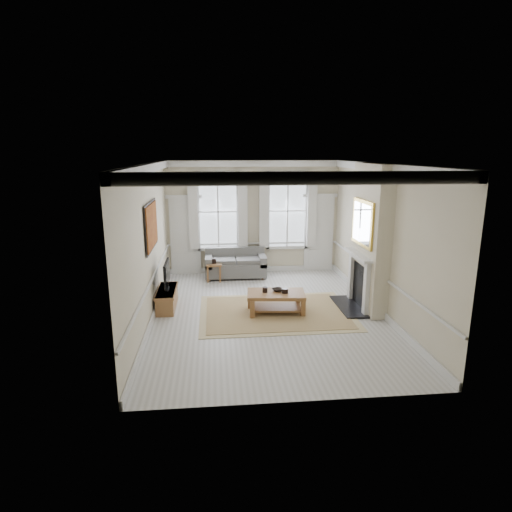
{
  "coord_description": "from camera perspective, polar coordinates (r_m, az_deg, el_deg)",
  "views": [
    {
      "loc": [
        -1.18,
        -9.21,
        3.65
      ],
      "look_at": [
        -0.21,
        0.52,
        1.25
      ],
      "focal_mm": 30.0,
      "sensor_mm": 36.0,
      "label": 1
    }
  ],
  "objects": [
    {
      "name": "floor",
      "position": [
        9.98,
        1.52,
        -7.68
      ],
      "size": [
        7.2,
        7.2,
        0.0
      ],
      "primitive_type": "plane",
      "color": "#B7B5AD",
      "rests_on": "ground"
    },
    {
      "name": "coffee_table",
      "position": [
        9.9,
        2.68,
        -5.33
      ],
      "size": [
        1.38,
        0.89,
        0.49
      ],
      "rotation": [
        0.0,
        0.0,
        -0.09
      ],
      "color": "brown",
      "rests_on": "rug"
    },
    {
      "name": "window_left",
      "position": [
        12.88,
        -5.08,
        5.92
      ],
      "size": [
        1.26,
        0.2,
        2.2
      ],
      "primitive_type": null,
      "color": "#B2BCC6",
      "rests_on": "back_wall"
    },
    {
      "name": "door_left",
      "position": [
        13.04,
        -9.42,
        2.54
      ],
      "size": [
        0.9,
        0.08,
        2.3
      ],
      "primitive_type": "cube",
      "color": "silver",
      "rests_on": "floor"
    },
    {
      "name": "left_wall",
      "position": [
        9.52,
        -14.15,
        1.54
      ],
      "size": [
        0.0,
        7.2,
        7.2
      ],
      "primitive_type": "plane",
      "rotation": [
        1.57,
        0.0,
        1.57
      ],
      "color": "beige",
      "rests_on": "floor"
    },
    {
      "name": "rug",
      "position": [
        10.03,
        2.65,
        -7.49
      ],
      "size": [
        3.5,
        2.6,
        0.02
      ],
      "primitive_type": "cube",
      "color": "tan",
      "rests_on": "floor"
    },
    {
      "name": "right_wall",
      "position": [
        10.14,
        16.32,
        2.14
      ],
      "size": [
        0.0,
        7.2,
        7.2
      ],
      "primitive_type": "plane",
      "rotation": [
        1.57,
        0.0,
        -1.57
      ],
      "color": "beige",
      "rests_on": "floor"
    },
    {
      "name": "bowl",
      "position": [
        9.96,
        2.89,
        -4.53
      ],
      "size": [
        0.33,
        0.33,
        0.06
      ],
      "primitive_type": "imported",
      "rotation": [
        0.0,
        0.0,
        0.41
      ],
      "color": "black",
      "rests_on": "coffee_table"
    },
    {
      "name": "door_right",
      "position": [
        13.41,
        8.37,
        2.89
      ],
      "size": [
        0.9,
        0.08,
        2.3
      ],
      "primitive_type": "cube",
      "color": "silver",
      "rests_on": "floor"
    },
    {
      "name": "sofa",
      "position": [
        12.77,
        -2.75,
        -1.19
      ],
      "size": [
        1.78,
        0.87,
        0.84
      ],
      "color": "slate",
      "rests_on": "floor"
    },
    {
      "name": "chimney_breast",
      "position": [
        10.26,
        15.0,
        2.36
      ],
      "size": [
        0.35,
        1.7,
        3.38
      ],
      "primitive_type": "cube",
      "color": "beige",
      "rests_on": "floor"
    },
    {
      "name": "tv",
      "position": [
        10.3,
        -11.82,
        -2.31
      ],
      "size": [
        0.08,
        0.9,
        0.68
      ],
      "color": "black",
      "rests_on": "tv_stand"
    },
    {
      "name": "painting",
      "position": [
        9.74,
        -13.78,
        3.94
      ],
      "size": [
        0.05,
        1.66,
        1.06
      ],
      "primitive_type": "cube",
      "color": "#A15E1B",
      "rests_on": "left_wall"
    },
    {
      "name": "window_right",
      "position": [
        13.07,
        4.21,
        6.05
      ],
      "size": [
        1.26,
        0.2,
        2.2
      ],
      "primitive_type": null,
      "color": "#B2BCC6",
      "rests_on": "back_wall"
    },
    {
      "name": "hearth",
      "position": [
        10.57,
        12.27,
        -6.6
      ],
      "size": [
        0.55,
        1.5,
        0.05
      ],
      "primitive_type": "cube",
      "color": "black",
      "rests_on": "floor"
    },
    {
      "name": "back_wall",
      "position": [
        13.01,
        -0.42,
        5.16
      ],
      "size": [
        5.2,
        0.0,
        5.2
      ],
      "primitive_type": "plane",
      "rotation": [
        1.57,
        0.0,
        0.0
      ],
      "color": "beige",
      "rests_on": "floor"
    },
    {
      "name": "mirror",
      "position": [
        10.13,
        13.99,
        4.29
      ],
      "size": [
        0.06,
        1.26,
        1.06
      ],
      "primitive_type": "cube",
      "color": "gold",
      "rests_on": "chimney_breast"
    },
    {
      "name": "ceramic_pot_b",
      "position": [
        9.84,
        3.89,
        -4.64
      ],
      "size": [
        0.15,
        0.15,
        0.11
      ],
      "primitive_type": "cylinder",
      "color": "black",
      "rests_on": "coffee_table"
    },
    {
      "name": "ceiling",
      "position": [
        9.29,
        1.65,
        12.24
      ],
      "size": [
        7.2,
        7.2,
        0.0
      ],
      "primitive_type": "plane",
      "rotation": [
        3.14,
        0.0,
        0.0
      ],
      "color": "white",
      "rests_on": "back_wall"
    },
    {
      "name": "side_table",
      "position": [
        12.38,
        -5.65,
        -1.44
      ],
      "size": [
        0.44,
        0.44,
        0.52
      ],
      "rotation": [
        0.0,
        0.0,
        0.04
      ],
      "color": "brown",
      "rests_on": "floor"
    },
    {
      "name": "tv_stand",
      "position": [
        10.49,
        -11.77,
        -5.57
      ],
      "size": [
        0.41,
        1.26,
        0.45
      ],
      "primitive_type": "cube",
      "color": "brown",
      "rests_on": "floor"
    },
    {
      "name": "fireplace",
      "position": [
        10.41,
        13.51,
        -2.88
      ],
      "size": [
        0.21,
        1.45,
        1.33
      ],
      "color": "silver",
      "rests_on": "floor"
    },
    {
      "name": "ceramic_pot_a",
      "position": [
        9.87,
        1.2,
        -4.52
      ],
      "size": [
        0.12,
        0.12,
        0.12
      ],
      "primitive_type": "cylinder",
      "color": "black",
      "rests_on": "coffee_table"
    }
  ]
}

